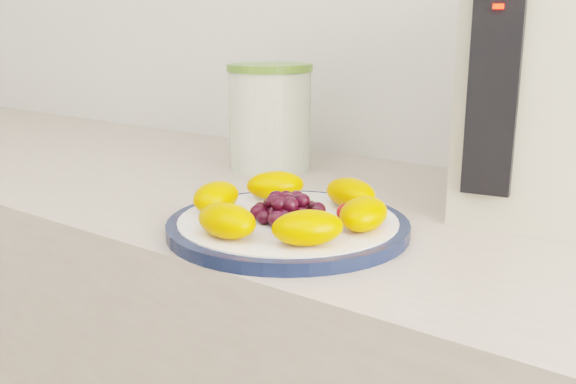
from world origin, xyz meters
The scene contains 8 objects.
plate_rim centered at (-0.02, 1.04, 0.91)m, with size 0.29×0.29×0.01m, color #0F1937.
plate_face centered at (-0.02, 1.04, 0.91)m, with size 0.26×0.26×0.02m, color white.
canister centered at (-0.25, 1.31, 0.98)m, with size 0.14×0.14×0.17m, color #3E5E0D.
canister_lid centered at (-0.25, 1.31, 1.07)m, with size 0.14×0.14×0.01m, color #557C2F.
appliance_body centered at (0.19, 1.33, 1.06)m, with size 0.19×0.26×0.33m, color #BBB59F.
appliance_panel centered at (0.17, 1.19, 1.07)m, with size 0.06×0.02×0.24m, color black.
appliance_led centered at (0.17, 1.18, 1.16)m, with size 0.01×0.01×0.01m, color #FF0C05.
fruit_plate centered at (-0.01, 1.04, 0.93)m, with size 0.25×0.25×0.04m.
Camera 1 is at (0.42, 0.46, 1.14)m, focal length 40.00 mm.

